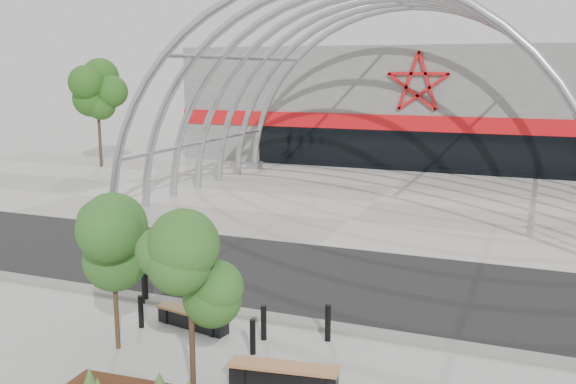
% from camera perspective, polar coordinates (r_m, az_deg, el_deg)
% --- Properties ---
extents(ground, '(140.00, 140.00, 0.00)m').
position_cam_1_polar(ground, '(18.01, -4.83, -10.42)').
color(ground, '#9E9E99').
rests_on(ground, ground).
extents(road, '(140.00, 7.00, 0.02)m').
position_cam_1_polar(road, '(21.00, -0.51, -7.20)').
color(road, black).
rests_on(road, ground).
extents(forecourt, '(60.00, 17.00, 0.04)m').
position_cam_1_polar(forecourt, '(32.06, 7.69, -0.90)').
color(forecourt, '#9B968B').
rests_on(forecourt, ground).
extents(kerb, '(60.00, 0.50, 0.12)m').
position_cam_1_polar(kerb, '(17.78, -5.20, -10.51)').
color(kerb, slate).
rests_on(kerb, ground).
extents(arena_building, '(34.00, 15.24, 8.00)m').
position_cam_1_polar(arena_building, '(49.06, 13.06, 7.68)').
color(arena_building, slate).
rests_on(arena_building, ground).
extents(vault_canopy, '(20.80, 15.80, 20.36)m').
position_cam_1_polar(vault_canopy, '(32.06, 7.69, -0.91)').
color(vault_canopy, '#A0A5AB').
rests_on(vault_canopy, ground).
extents(street_tree_0, '(1.56, 1.56, 3.57)m').
position_cam_1_polar(street_tree_0, '(15.37, -15.32, -4.49)').
color(street_tree_0, '#2E2210').
rests_on(street_tree_0, ground).
extents(street_tree_1, '(1.48, 1.48, 3.50)m').
position_cam_1_polar(street_tree_1, '(13.12, -8.70, -7.12)').
color(street_tree_1, black).
rests_on(street_tree_1, ground).
extents(bench_0, '(2.17, 0.87, 0.44)m').
position_cam_1_polar(bench_0, '(16.94, -8.46, -11.13)').
color(bench_0, black).
rests_on(bench_0, ground).
extents(bench_1, '(2.37, 0.86, 0.49)m').
position_cam_1_polar(bench_1, '(13.90, -0.39, -16.06)').
color(bench_1, black).
rests_on(bench_1, ground).
extents(bollard_0, '(0.18, 0.18, 1.15)m').
position_cam_1_polar(bollard_0, '(18.73, -12.62, -7.93)').
color(bollard_0, black).
rests_on(bollard_0, ground).
extents(bollard_1, '(0.14, 0.14, 0.85)m').
position_cam_1_polar(bollard_1, '(17.10, -12.95, -10.33)').
color(bollard_1, black).
rests_on(bollard_1, ground).
extents(bollard_2, '(0.14, 0.14, 0.88)m').
position_cam_1_polar(bollard_2, '(15.99, -2.18, -11.53)').
color(bollard_2, black).
rests_on(bollard_2, ground).
extents(bollard_3, '(0.14, 0.14, 0.85)m').
position_cam_1_polar(bollard_3, '(15.27, -3.16, -12.72)').
color(bollard_3, black).
rests_on(bollard_3, ground).
extents(bollard_4, '(0.15, 0.15, 0.91)m').
position_cam_1_polar(bollard_4, '(15.94, 3.56, -11.55)').
color(bollard_4, black).
rests_on(bollard_4, ground).
extents(bg_tree_0, '(3.00, 3.00, 6.45)m').
position_cam_1_polar(bg_tree_0, '(44.58, -16.57, 8.04)').
color(bg_tree_0, '#2F2117').
rests_on(bg_tree_0, ground).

